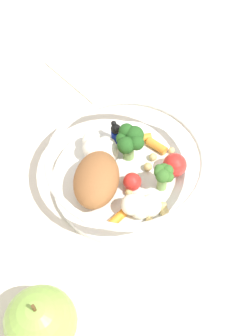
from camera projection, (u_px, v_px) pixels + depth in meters
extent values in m
plane|color=silver|center=(126.00, 176.00, 0.64)|extent=(2.40, 2.40, 0.00)
cylinder|color=white|center=(126.00, 179.00, 0.63)|extent=(0.20, 0.20, 0.01)
torus|color=white|center=(126.00, 158.00, 0.59)|extent=(0.21, 0.21, 0.01)
ellipsoid|color=#935B33|center=(96.00, 180.00, 0.59)|extent=(0.09, 0.10, 0.05)
cylinder|color=#7FAD5B|center=(162.00, 182.00, 0.60)|extent=(0.01, 0.01, 0.02)
sphere|color=#386B28|center=(168.00, 177.00, 0.58)|extent=(0.01, 0.01, 0.01)
sphere|color=#386B28|center=(167.00, 171.00, 0.59)|extent=(0.02, 0.02, 0.02)
sphere|color=#386B28|center=(164.00, 170.00, 0.59)|extent=(0.02, 0.02, 0.02)
sphere|color=#386B28|center=(159.00, 169.00, 0.58)|extent=(0.01, 0.01, 0.01)
sphere|color=#386B28|center=(159.00, 172.00, 0.58)|extent=(0.01, 0.01, 0.01)
sphere|color=#386B28|center=(162.00, 176.00, 0.58)|extent=(0.02, 0.02, 0.02)
cylinder|color=#7FAD5B|center=(128.00, 151.00, 0.63)|extent=(0.02, 0.02, 0.03)
sphere|color=#23561E|center=(134.00, 141.00, 0.60)|extent=(0.02, 0.02, 0.02)
sphere|color=#23561E|center=(134.00, 135.00, 0.61)|extent=(0.03, 0.03, 0.03)
sphere|color=#23561E|center=(127.00, 131.00, 0.61)|extent=(0.02, 0.02, 0.02)
sphere|color=#23561E|center=(122.00, 139.00, 0.61)|extent=(0.02, 0.02, 0.02)
sphere|color=#23561E|center=(126.00, 145.00, 0.60)|extent=(0.02, 0.02, 0.02)
sphere|color=silver|center=(146.00, 208.00, 0.57)|extent=(0.02, 0.02, 0.02)
sphere|color=silver|center=(150.00, 206.00, 0.58)|extent=(0.03, 0.03, 0.03)
sphere|color=silver|center=(141.00, 206.00, 0.58)|extent=(0.03, 0.03, 0.03)
sphere|color=silver|center=(136.00, 202.00, 0.59)|extent=(0.02, 0.02, 0.02)
sphere|color=silver|center=(131.00, 205.00, 0.57)|extent=(0.03, 0.03, 0.03)
sphere|color=silver|center=(140.00, 208.00, 0.58)|extent=(0.03, 0.03, 0.03)
sphere|color=white|center=(105.00, 153.00, 0.62)|extent=(0.03, 0.03, 0.03)
sphere|color=white|center=(106.00, 147.00, 0.64)|extent=(0.03, 0.03, 0.03)
sphere|color=white|center=(91.00, 140.00, 0.63)|extent=(0.02, 0.02, 0.02)
sphere|color=white|center=(94.00, 149.00, 0.63)|extent=(0.02, 0.02, 0.02)
sphere|color=white|center=(94.00, 149.00, 0.62)|extent=(0.03, 0.03, 0.03)
cube|color=yellow|center=(116.00, 141.00, 0.66)|extent=(0.02, 0.02, 0.00)
cylinder|color=#1933B2|center=(116.00, 136.00, 0.65)|extent=(0.02, 0.02, 0.02)
sphere|color=black|center=(116.00, 129.00, 0.63)|extent=(0.01, 0.01, 0.01)
sphere|color=black|center=(114.00, 124.00, 0.63)|extent=(0.01, 0.01, 0.01)
sphere|color=black|center=(118.00, 130.00, 0.63)|extent=(0.01, 0.01, 0.01)
cylinder|color=orange|center=(157.00, 146.00, 0.64)|extent=(0.03, 0.01, 0.01)
cylinder|color=orange|center=(142.00, 138.00, 0.65)|extent=(0.03, 0.03, 0.01)
cylinder|color=orange|center=(120.00, 216.00, 0.58)|extent=(0.01, 0.03, 0.01)
sphere|color=red|center=(175.00, 165.00, 0.61)|extent=(0.03, 0.03, 0.03)
sphere|color=red|center=(132.00, 182.00, 0.60)|extent=(0.02, 0.02, 0.02)
sphere|color=#D1B775|center=(124.00, 227.00, 0.57)|extent=(0.01, 0.01, 0.01)
sphere|color=#D1B775|center=(100.00, 166.00, 0.62)|extent=(0.01, 0.01, 0.01)
sphere|color=tan|center=(125.00, 138.00, 0.65)|extent=(0.01, 0.01, 0.01)
sphere|color=#D1B775|center=(153.00, 157.00, 0.63)|extent=(0.01, 0.01, 0.01)
sphere|color=tan|center=(163.00, 206.00, 0.59)|extent=(0.01, 0.01, 0.01)
sphere|color=tan|center=(129.00, 192.00, 0.60)|extent=(0.01, 0.01, 0.01)
sphere|color=tan|center=(164.00, 211.00, 0.58)|extent=(0.01, 0.01, 0.01)
sphere|color=#D1B775|center=(150.00, 221.00, 0.58)|extent=(0.01, 0.01, 0.01)
sphere|color=#D1B775|center=(172.00, 151.00, 0.64)|extent=(0.01, 0.01, 0.01)
sphere|color=tan|center=(148.00, 167.00, 0.62)|extent=(0.01, 0.01, 0.01)
sphere|color=#D1B775|center=(104.00, 141.00, 0.65)|extent=(0.01, 0.01, 0.01)
sphere|color=#8CB74C|center=(41.00, 322.00, 0.48)|extent=(0.08, 0.08, 0.08)
cylinder|color=brown|center=(34.00, 308.00, 0.45)|extent=(0.00, 0.00, 0.01)
cube|color=silver|center=(94.00, 69.00, 0.75)|extent=(0.14, 0.12, 0.01)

